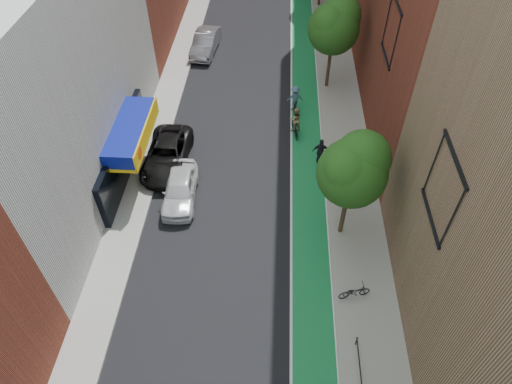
# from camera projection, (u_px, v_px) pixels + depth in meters

# --- Properties ---
(bike_lane) EXTENTS (2.00, 68.00, 0.01)m
(bike_lane) POSITION_uv_depth(u_px,v_px,m) (304.00, 72.00, 35.63)
(bike_lane) COLOR #157644
(bike_lane) RESTS_ON ground
(sidewalk_left) EXTENTS (2.00, 68.00, 0.15)m
(sidewalk_left) POSITION_uv_depth(u_px,v_px,m) (177.00, 68.00, 35.96)
(sidewalk_left) COLOR gray
(sidewalk_left) RESTS_ON ground
(sidewalk_right) EXTENTS (3.00, 68.00, 0.15)m
(sidewalk_right) POSITION_uv_depth(u_px,v_px,m) (336.00, 72.00, 35.49)
(sidewalk_right) COLOR gray
(sidewalk_right) RESTS_ON ground
(building_left_white) EXTENTS (8.00, 20.00, 12.00)m
(building_left_white) POSITION_uv_depth(u_px,v_px,m) (27.00, 85.00, 23.56)
(building_left_white) COLOR silver
(building_left_white) RESTS_ON ground
(tree_near) EXTENTS (3.40, 3.36, 6.42)m
(tree_near) POSITION_uv_depth(u_px,v_px,m) (354.00, 169.00, 21.14)
(tree_near) COLOR #332619
(tree_near) RESTS_ON ground
(tree_mid) EXTENTS (3.55, 3.53, 6.74)m
(tree_mid) POSITION_uv_depth(u_px,v_px,m) (335.00, 24.00, 30.69)
(tree_mid) COLOR #332619
(tree_mid) RESTS_ON ground
(parked_car_white) EXTENTS (2.01, 4.54, 1.52)m
(parked_car_white) POSITION_uv_depth(u_px,v_px,m) (180.00, 189.00, 25.69)
(parked_car_white) COLOR silver
(parked_car_white) RESTS_ON ground
(parked_car_black) EXTENTS (2.56, 5.46, 1.51)m
(parked_car_black) POSITION_uv_depth(u_px,v_px,m) (167.00, 155.00, 27.71)
(parked_car_black) COLOR black
(parked_car_black) RESTS_ON ground
(parked_car_silver) EXTENTS (2.14, 4.99, 1.60)m
(parked_car_silver) POSITION_uv_depth(u_px,v_px,m) (205.00, 43.00, 37.28)
(parked_car_silver) COLOR gray
(parked_car_silver) RESTS_ON ground
(cyclist_lane_near) EXTENTS (0.90, 1.91, 1.97)m
(cyclist_lane_near) POSITION_uv_depth(u_px,v_px,m) (295.00, 124.00, 29.73)
(cyclist_lane_near) COLOR black
(cyclist_lane_near) RESTS_ON ground
(cyclist_lane_mid) EXTENTS (1.02, 1.55, 2.07)m
(cyclist_lane_mid) POSITION_uv_depth(u_px,v_px,m) (320.00, 157.00, 27.48)
(cyclist_lane_mid) COLOR black
(cyclist_lane_mid) RESTS_ON ground
(cyclist_lane_far) EXTENTS (1.16, 1.89, 2.05)m
(cyclist_lane_far) POSITION_uv_depth(u_px,v_px,m) (295.00, 102.00, 31.34)
(cyclist_lane_far) COLOR black
(cyclist_lane_far) RESTS_ON ground
(parked_bike_far) EXTENTS (1.63, 0.92, 0.81)m
(parked_bike_far) POSITION_uv_depth(u_px,v_px,m) (354.00, 292.00, 21.28)
(parked_bike_far) COLOR black
(parked_bike_far) RESTS_ON sidewalk_right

